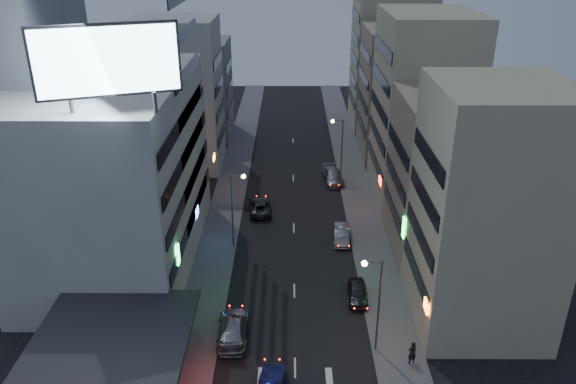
{
  "coord_description": "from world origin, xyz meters",
  "views": [
    {
      "loc": [
        -0.36,
        -28.72,
        29.6
      ],
      "look_at": [
        -0.61,
        20.75,
        6.82
      ],
      "focal_mm": 35.0,
      "sensor_mm": 36.0,
      "label": 1
    }
  ],
  "objects_px": {
    "person": "(412,353)",
    "parked_car_left": "(260,206)",
    "parked_car_right_mid": "(342,234)",
    "road_car_silver": "(233,328)",
    "parked_car_right_near": "(358,292)",
    "parked_car_right_far": "(333,176)"
  },
  "relations": [
    {
      "from": "parked_car_right_far",
      "to": "road_car_silver",
      "type": "height_order",
      "value": "road_car_silver"
    },
    {
      "from": "parked_car_right_near",
      "to": "parked_car_right_far",
      "type": "distance_m",
      "value": 26.06
    },
    {
      "from": "person",
      "to": "parked_car_left",
      "type": "bearing_deg",
      "value": -84.44
    },
    {
      "from": "parked_car_left",
      "to": "parked_car_right_far",
      "type": "relative_size",
      "value": 0.93
    },
    {
      "from": "road_car_silver",
      "to": "parked_car_right_mid",
      "type": "bearing_deg",
      "value": -124.33
    },
    {
      "from": "parked_car_right_far",
      "to": "parked_car_right_near",
      "type": "bearing_deg",
      "value": -94.81
    },
    {
      "from": "parked_car_right_near",
      "to": "parked_car_right_mid",
      "type": "height_order",
      "value": "parked_car_right_mid"
    },
    {
      "from": "parked_car_right_mid",
      "to": "person",
      "type": "height_order",
      "value": "person"
    },
    {
      "from": "parked_car_right_near",
      "to": "road_car_silver",
      "type": "bearing_deg",
      "value": -151.69
    },
    {
      "from": "parked_car_left",
      "to": "parked_car_right_far",
      "type": "height_order",
      "value": "parked_car_right_far"
    },
    {
      "from": "parked_car_right_near",
      "to": "road_car_silver",
      "type": "relative_size",
      "value": 0.71
    },
    {
      "from": "parked_car_left",
      "to": "parked_car_right_far",
      "type": "xyz_separation_m",
      "value": [
        9.1,
        8.8,
        0.09
      ]
    },
    {
      "from": "parked_car_right_mid",
      "to": "parked_car_right_far",
      "type": "bearing_deg",
      "value": 93.9
    },
    {
      "from": "parked_car_right_near",
      "to": "road_car_silver",
      "type": "height_order",
      "value": "road_car_silver"
    },
    {
      "from": "parked_car_right_mid",
      "to": "road_car_silver",
      "type": "xyz_separation_m",
      "value": [
        -10.05,
        -15.74,
        0.11
      ]
    },
    {
      "from": "person",
      "to": "parked_car_right_far",
      "type": "bearing_deg",
      "value": -104.89
    },
    {
      "from": "parked_car_right_mid",
      "to": "road_car_silver",
      "type": "bearing_deg",
      "value": -118.15
    },
    {
      "from": "parked_car_right_near",
      "to": "person",
      "type": "relative_size",
      "value": 2.14
    },
    {
      "from": "parked_car_right_mid",
      "to": "road_car_silver",
      "type": "height_order",
      "value": "road_car_silver"
    },
    {
      "from": "parked_car_right_mid",
      "to": "parked_car_right_far",
      "type": "relative_size",
      "value": 0.8
    },
    {
      "from": "parked_car_right_near",
      "to": "parked_car_right_far",
      "type": "relative_size",
      "value": 0.74
    },
    {
      "from": "road_car_silver",
      "to": "person",
      "type": "relative_size",
      "value": 3.0
    }
  ]
}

